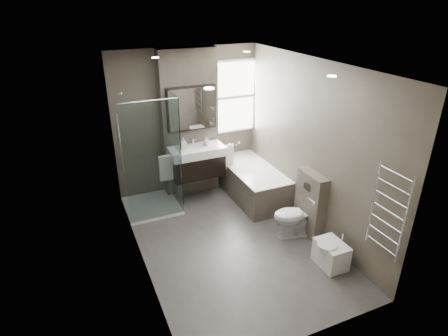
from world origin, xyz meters
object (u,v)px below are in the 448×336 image
bathtub (252,181)px  bidet (331,254)px  toilet (296,216)px  vanity (197,161)px

bathtub → bidet: (0.09, -2.14, -0.13)m
toilet → bathtub: bearing=-165.1°
vanity → bidet: bearing=-67.6°
bathtub → toilet: (0.05, -1.33, 0.03)m
bathtub → toilet: size_ratio=2.34×
bathtub → bidet: size_ratio=3.43×
vanity → bathtub: size_ratio=0.59×
bathtub → toilet: 1.34m
toilet → vanity: bearing=-136.8°
vanity → bathtub: bearing=-19.4°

